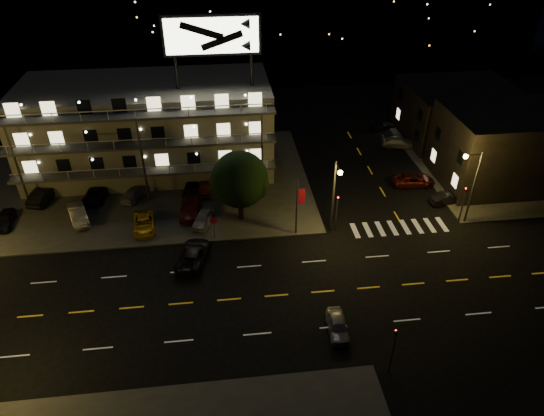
{
  "coord_description": "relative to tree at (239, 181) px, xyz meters",
  "views": [
    {
      "loc": [
        -1.9,
        -29.6,
        28.96
      ],
      "look_at": [
        2.57,
        8.0,
        3.54
      ],
      "focal_mm": 32.0,
      "sensor_mm": 36.0,
      "label": 1
    }
  ],
  "objects": [
    {
      "name": "road_car_west",
      "position": [
        -4.73,
        -6.16,
        -3.86
      ],
      "size": [
        3.56,
        5.63,
        1.45
      ],
      "primitive_type": "imported",
      "rotation": [
        0.0,
        0.0,
        2.9
      ],
      "color": "black",
      "rests_on": "ground"
    },
    {
      "name": "lot_car_7",
      "position": [
        -11.2,
        5.27,
        -3.8
      ],
      "size": [
        3.4,
        4.71,
        1.27
      ],
      "primitive_type": "imported",
      "rotation": [
        0.0,
        0.0,
        2.72
      ],
      "color": "gray",
      "rests_on": "curb_nw"
    },
    {
      "name": "side_car_1",
      "position": [
        20.15,
        4.46,
        -3.92
      ],
      "size": [
        4.9,
        2.42,
        1.34
      ],
      "primitive_type": "imported",
      "rotation": [
        0.0,
        0.0,
        1.53
      ],
      "color": "#51140B",
      "rests_on": "ground"
    },
    {
      "name": "lot_car_0",
      "position": [
        -23.69,
        1.53,
        -3.8
      ],
      "size": [
        1.81,
        3.86,
        1.28
      ],
      "primitive_type": "imported",
      "rotation": [
        0.0,
        0.0,
        0.08
      ],
      "color": "black",
      "rests_on": "curb_nw"
    },
    {
      "name": "lot_car_8",
      "position": [
        -5.23,
        5.78,
        -3.81
      ],
      "size": [
        2.02,
        3.85,
        1.25
      ],
      "primitive_type": "imported",
      "rotation": [
        0.0,
        0.0,
        2.99
      ],
      "color": "black",
      "rests_on": "curb_nw"
    },
    {
      "name": "side_bldg_front",
      "position": [
        30.23,
        4.39,
        -0.33
      ],
      "size": [
        14.06,
        10.0,
        8.5
      ],
      "color": "black",
      "rests_on": "ground"
    },
    {
      "name": "side_car_3",
      "position": [
        21.35,
        19.84,
        -3.95
      ],
      "size": [
        4.02,
        2.52,
        1.28
      ],
      "primitive_type": "imported",
      "rotation": [
        0.0,
        0.0,
        1.86
      ],
      "color": "black",
      "rests_on": "ground"
    },
    {
      "name": "lot_car_4",
      "position": [
        -3.83,
        -0.58,
        -3.78
      ],
      "size": [
        2.58,
        4.09,
        1.3
      ],
      "primitive_type": "imported",
      "rotation": [
        0.0,
        0.0,
        -0.3
      ],
      "color": "gray",
      "rests_on": "curb_nw"
    },
    {
      "name": "side_bldg_back",
      "position": [
        30.23,
        16.39,
        -1.08
      ],
      "size": [
        14.06,
        12.0,
        7.0
      ],
      "color": "black",
      "rests_on": "ground"
    },
    {
      "name": "signal_sw",
      "position": [
        9.24,
        -20.1,
        -2.02
      ],
      "size": [
        0.2,
        0.27,
        4.6
      ],
      "color": "#2D2D30",
      "rests_on": "ground"
    },
    {
      "name": "side_car_2",
      "position": [
        21.75,
        14.15,
        -3.93
      ],
      "size": [
        4.79,
        2.71,
        1.31
      ],
      "primitive_type": "imported",
      "rotation": [
        0.0,
        0.0,
        1.37
      ],
      "color": "gray",
      "rests_on": "ground"
    },
    {
      "name": "banner_north",
      "position": [
        5.33,
        -3.21,
        -1.16
      ],
      "size": [
        0.83,
        0.16,
        6.4
      ],
      "color": "#2D2D30",
      "rests_on": "ground"
    },
    {
      "name": "motel",
      "position": [
        -9.7,
        12.28,
        0.76
      ],
      "size": [
        28.0,
        13.8,
        18.1
      ],
      "color": "gray",
      "rests_on": "ground"
    },
    {
      "name": "lot_car_5",
      "position": [
        -21.02,
        5.79,
        -3.67
      ],
      "size": [
        2.65,
        4.86,
        1.52
      ],
      "primitive_type": "imported",
      "rotation": [
        0.0,
        0.0,
        2.9
      ],
      "color": "black",
      "rests_on": "curb_nw"
    },
    {
      "name": "tree",
      "position": [
        0.0,
        0.0,
        0.0
      ],
      "size": [
        5.93,
        5.71,
        7.46
      ],
      "color": "black",
      "rests_on": "curb_nw"
    },
    {
      "name": "streetlight_nc",
      "position": [
        8.74,
        -3.67,
        0.38
      ],
      "size": [
        0.44,
        1.92,
        8.0
      ],
      "color": "#2D2D30",
      "rests_on": "ground"
    },
    {
      "name": "lot_car_1",
      "position": [
        -16.54,
        1.48,
        -3.69
      ],
      "size": [
        3.09,
        4.76,
        1.48
      ],
      "primitive_type": "imported",
      "rotation": [
        0.0,
        0.0,
        0.37
      ],
      "color": "gray",
      "rests_on": "curb_nw"
    },
    {
      "name": "ground",
      "position": [
        0.24,
        -11.61,
        -4.58
      ],
      "size": [
        140.0,
        140.0,
        0.0
      ],
      "primitive_type": "plane",
      "color": "black",
      "rests_on": "ground"
    },
    {
      "name": "road_car_east",
      "position": [
        6.43,
        -16.05,
        -3.97
      ],
      "size": [
        1.64,
        3.7,
        1.24
      ],
      "primitive_type": "imported",
      "rotation": [
        0.0,
        0.0,
        -0.05
      ],
      "color": "gray",
      "rests_on": "ground"
    },
    {
      "name": "signal_ne",
      "position": [
        22.24,
        -3.11,
        -2.02
      ],
      "size": [
        0.27,
        0.2,
        4.6
      ],
      "color": "#2D2D30",
      "rests_on": "ground"
    },
    {
      "name": "side_car_0",
      "position": [
        22.42,
        0.36,
        -3.95
      ],
      "size": [
        4.02,
        1.99,
        1.27
      ],
      "primitive_type": "imported",
      "rotation": [
        0.0,
        0.0,
        1.75
      ],
      "color": "black",
      "rests_on": "ground"
    },
    {
      "name": "lot_car_2",
      "position": [
        -9.7,
        -0.75,
        -3.81
      ],
      "size": [
        2.62,
        4.69,
        1.24
      ],
      "primitive_type": "imported",
      "rotation": [
        0.0,
        0.0,
        0.13
      ],
      "color": "gold",
      "rests_on": "curb_nw"
    },
    {
      "name": "lot_car_3",
      "position": [
        -5.15,
        1.43,
        -3.69
      ],
      "size": [
        2.35,
        5.2,
        1.48
      ],
      "primitive_type": "imported",
      "rotation": [
        0.0,
        0.0,
        -0.06
      ],
      "color": "#51140B",
      "rests_on": "curb_nw"
    },
    {
      "name": "streetlight_ne",
      "position": [
        22.38,
        -3.31,
        0.38
      ],
      "size": [
        1.92,
        0.44,
        8.0
      ],
      "color": "#2D2D30",
      "rests_on": "ground"
    },
    {
      "name": "curb_ne",
      "position": [
        30.24,
        8.39,
        -4.51
      ],
      "size": [
        16.0,
        24.0,
        0.15
      ],
      "primitive_type": "cube",
      "color": "#373735",
      "rests_on": "ground"
    },
    {
      "name": "lot_car_6",
      "position": [
        -15.49,
        5.74,
        -3.78
      ],
      "size": [
        2.6,
        4.86,
        1.3
      ],
      "primitive_type": "imported",
      "rotation": [
        0.0,
        0.0,
        3.04
      ],
      "color": "black",
      "rests_on": "curb_nw"
    },
    {
      "name": "lot_car_9",
      "position": [
        -3.54,
        5.48,
        -3.8
      ],
      "size": [
        1.66,
        3.94,
        1.26
      ],
      "primitive_type": "imported",
      "rotation": [
        0.0,
        0.0,
        3.06
      ],
      "color": "#51140B",
      "rests_on": "curb_nw"
    },
    {
      "name": "stop_sign",
      "position": [
        -2.76,
        -3.04,
        -2.87
      ],
      "size": [
        0.91,
        0.11,
        2.61
      ],
      "color": "#2D2D30",
      "rests_on": "ground"
    },
    {
      "name": "signal_nw",
      "position": [
        9.24,
        -3.11,
        -2.02
      ],
      "size": [
        0.2,
        0.27,
        4.6
      ],
      "color": "#2D2D30",
      "rests_on": "ground"
    },
    {
      "name": "curb_nw",
      "position": [
        -13.76,
        8.39,
        -4.51
      ],
      "size": [
        44.0,
        24.0,
        0.15
      ],
      "primitive_type": "cube",
      "color": "#373735",
      "rests_on": "ground"
    }
  ]
}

